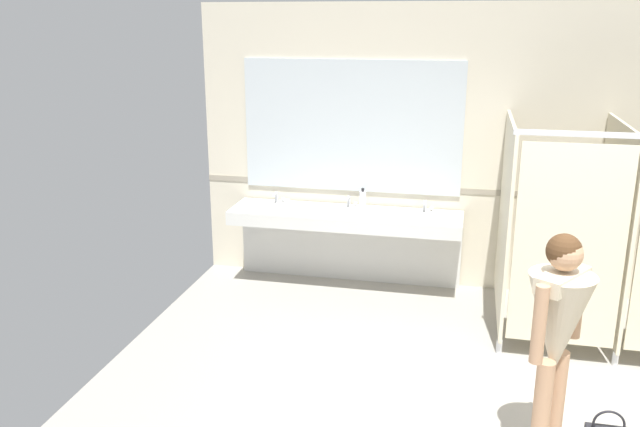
{
  "coord_description": "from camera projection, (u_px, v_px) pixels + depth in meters",
  "views": [
    {
      "loc": [
        -0.76,
        -3.91,
        2.76
      ],
      "look_at": [
        -1.91,
        1.15,
        1.24
      ],
      "focal_mm": 37.43,
      "sensor_mm": 36.0,
      "label": 1
    }
  ],
  "objects": [
    {
      "name": "wall_back",
      "position": [
        547.0,
        154.0,
        6.65
      ],
      "size": [
        7.17,
        0.12,
        2.92
      ],
      "primitive_type": "cube",
      "color": "beige",
      "rests_on": "ground_plane"
    },
    {
      "name": "wall_back_tile_band",
      "position": [
        543.0,
        195.0,
        6.71
      ],
      "size": [
        7.17,
        0.01,
        0.06
      ],
      "primitive_type": "cube",
      "color": "#9E937F",
      "rests_on": "wall_back"
    },
    {
      "name": "vanity_counter",
      "position": [
        346.0,
        229.0,
        7.04
      ],
      "size": [
        2.4,
        0.6,
        0.96
      ],
      "color": "silver",
      "rests_on": "ground_plane"
    },
    {
      "name": "mirror_panel",
      "position": [
        351.0,
        127.0,
        6.94
      ],
      "size": [
        2.3,
        0.02,
        1.37
      ],
      "primitive_type": "cube",
      "color": "silver",
      "rests_on": "wall_back"
    },
    {
      "name": "person_standing",
      "position": [
        557.0,
        326.0,
        4.04
      ],
      "size": [
        0.55,
        0.55,
        1.55
      ],
      "color": "tan",
      "rests_on": "ground_plane"
    },
    {
      "name": "soap_dispenser",
      "position": [
        363.0,
        199.0,
        7.0
      ],
      "size": [
        0.07,
        0.07,
        0.21
      ],
      "color": "white",
      "rests_on": "vanity_counter"
    },
    {
      "name": "paper_cup",
      "position": [
        287.0,
        204.0,
        6.95
      ],
      "size": [
        0.07,
        0.07,
        0.11
      ],
      "primitive_type": "cylinder",
      "color": "white",
      "rests_on": "vanity_counter"
    }
  ]
}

